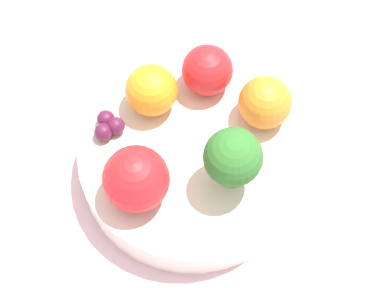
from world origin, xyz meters
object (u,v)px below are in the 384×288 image
(orange_front, at_px, (151,90))
(bowl, at_px, (192,160))
(broccoli, at_px, (233,158))
(apple_green, at_px, (207,70))
(orange_back, at_px, (265,102))
(apple_red, at_px, (136,179))
(grape_cluster, at_px, (108,126))

(orange_front, bearing_deg, bowl, -170.40)
(broccoli, distance_m, apple_green, 0.10)
(bowl, distance_m, broccoli, 0.08)
(bowl, bearing_deg, broccoli, -160.06)
(orange_front, xyz_separation_m, orange_back, (-0.06, -0.08, 0.00))
(bowl, relative_size, orange_back, 4.27)
(apple_red, height_order, orange_back, apple_red)
(apple_green, bearing_deg, orange_back, -152.17)
(bowl, height_order, apple_red, apple_red)
(bowl, height_order, grape_cluster, grape_cluster)
(orange_back, bearing_deg, apple_red, 96.81)
(grape_cluster, bearing_deg, apple_green, -89.00)
(apple_red, height_order, grape_cluster, apple_red)
(orange_front, bearing_deg, grape_cluster, 97.62)
(broccoli, xyz_separation_m, apple_red, (0.03, 0.08, -0.01))
(broccoli, xyz_separation_m, orange_back, (0.04, -0.06, -0.02))
(broccoli, bearing_deg, bowl, 19.94)
(apple_red, bearing_deg, orange_front, -34.13)
(apple_green, bearing_deg, apple_red, 123.65)
(bowl, distance_m, grape_cluster, 0.08)
(broccoli, relative_size, apple_red, 1.22)
(broccoli, xyz_separation_m, grape_cluster, (0.09, 0.07, -0.03))
(bowl, height_order, broccoli, broccoli)
(bowl, xyz_separation_m, apple_red, (-0.02, 0.06, 0.05))
(bowl, distance_m, apple_green, 0.08)
(bowl, xyz_separation_m, broccoli, (-0.04, -0.02, 0.06))
(orange_back, distance_m, grape_cluster, 0.14)
(apple_green, distance_m, grape_cluster, 0.10)
(apple_red, bearing_deg, orange_back, -83.19)
(apple_red, bearing_deg, bowl, -75.46)
(apple_red, distance_m, apple_green, 0.13)
(apple_green, height_order, grape_cluster, apple_green)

